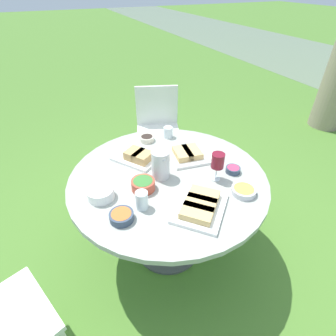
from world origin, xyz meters
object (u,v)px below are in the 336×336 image
Objects in this scene: dining_table at (168,188)px; water_pitcher at (161,164)px; chair_near_left at (158,124)px; wine_glass at (218,161)px.

dining_table is 6.74× the size of water_pitcher.
chair_near_left is 4.68× the size of water_pitcher.
wine_glass is (1.26, -0.12, 0.35)m from chair_near_left.
dining_table is 0.39m from wine_glass.
chair_near_left is (-1.10, 0.38, -0.10)m from dining_table.
chair_near_left is 1.21m from water_pitcher.
dining_table is 0.21m from water_pitcher.
wine_glass is at bearing 59.11° from dining_table.
chair_near_left is 4.71× the size of wine_glass.
wine_glass is (0.16, 0.26, 0.24)m from dining_table.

